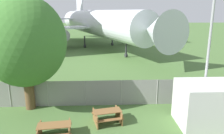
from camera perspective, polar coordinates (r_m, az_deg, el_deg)
perimeter_fence at (r=15.37m, az=2.42°, el=-6.70°), size 56.07×0.07×1.82m
airplane at (r=39.63m, az=-2.99°, el=11.28°), size 29.46×37.68×13.49m
portable_cabin at (r=14.09m, az=26.01°, el=-8.77°), size 4.57×2.63×2.50m
picnic_bench_near_cabin at (r=12.16m, az=-14.80°, el=-15.54°), size 1.88×1.59×0.76m
picnic_bench_open_grass at (r=13.22m, az=-1.23°, el=-12.46°), size 1.91×1.72×0.76m
tree_left_of_cabin at (r=14.95m, az=-21.92°, el=6.16°), size 5.30×5.30×7.50m
light_mast at (r=14.30m, az=24.45°, el=9.10°), size 0.44×0.44×9.07m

